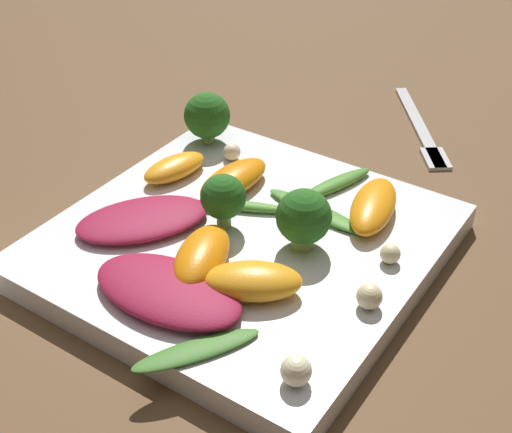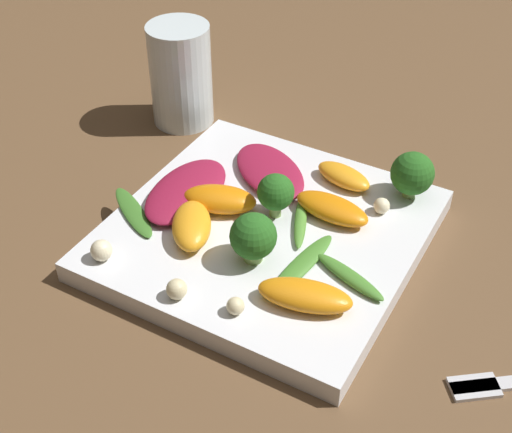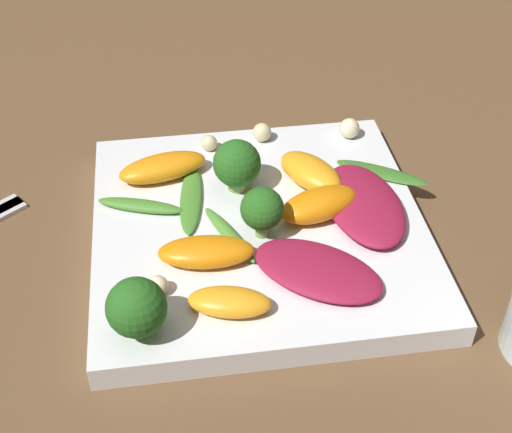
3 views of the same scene
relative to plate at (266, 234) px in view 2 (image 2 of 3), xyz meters
name	(u,v)px [view 2 (image 2 of 3)]	position (x,y,z in m)	size (l,w,h in m)	color
ground_plane	(266,243)	(0.00, 0.00, -0.01)	(2.40, 2.40, 0.00)	brown
plate	(266,234)	(0.00, 0.00, 0.00)	(0.26, 0.26, 0.02)	white
drinking_glass	(181,75)	(0.14, 0.18, 0.05)	(0.07, 0.07, 0.11)	silver
radicchio_leaf_0	(184,193)	(0.00, 0.08, 0.02)	(0.11, 0.06, 0.01)	maroon
radicchio_leaf_1	(270,171)	(0.07, 0.03, 0.02)	(0.10, 0.11, 0.01)	maroon
orange_segment_0	(332,209)	(0.04, -0.04, 0.02)	(0.04, 0.07, 0.02)	orange
orange_segment_1	(305,295)	(-0.07, -0.07, 0.02)	(0.05, 0.08, 0.02)	orange
orange_segment_2	(344,176)	(0.09, -0.03, 0.02)	(0.04, 0.06, 0.02)	orange
orange_segment_3	(222,197)	(0.00, 0.05, 0.02)	(0.05, 0.07, 0.02)	orange
orange_segment_4	(192,226)	(-0.04, 0.05, 0.02)	(0.07, 0.06, 0.02)	orange
broccoli_floret_0	(253,237)	(-0.04, -0.01, 0.03)	(0.04, 0.04, 0.05)	#7A9E51
broccoli_floret_1	(272,192)	(0.02, 0.00, 0.04)	(0.03, 0.03, 0.04)	#7A9E51
broccoli_floret_2	(412,174)	(0.10, -0.09, 0.03)	(0.04, 0.04, 0.05)	#7A9E51
arugula_sprig_0	(300,221)	(0.02, -0.03, 0.01)	(0.07, 0.04, 0.01)	#518E33
arugula_sprig_1	(302,265)	(-0.03, -0.05, 0.01)	(0.09, 0.03, 0.01)	#47842D
arugula_sprig_2	(133,212)	(-0.04, 0.11, 0.01)	(0.06, 0.08, 0.00)	#3D7528
arugula_sprig_3	(350,277)	(-0.03, -0.09, 0.01)	(0.04, 0.07, 0.01)	#47842D
macadamia_nut_0	(177,289)	(-0.11, 0.02, 0.02)	(0.02, 0.02, 0.02)	beige
macadamia_nut_1	(101,250)	(-0.10, 0.10, 0.02)	(0.02, 0.02, 0.02)	beige
macadamia_nut_2	(235,306)	(-0.10, -0.03, 0.02)	(0.01, 0.01, 0.01)	beige
macadamia_nut_3	(382,206)	(0.07, -0.08, 0.02)	(0.01, 0.01, 0.01)	beige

